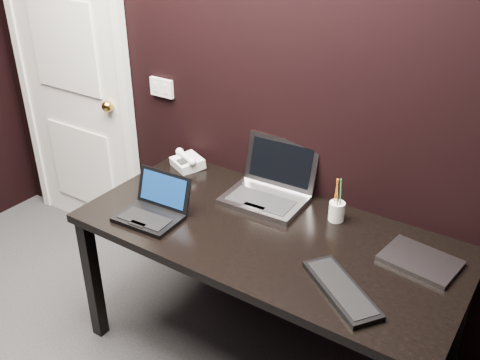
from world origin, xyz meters
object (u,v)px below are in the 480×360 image
Objects in this scene: door at (71,79)px; ext_keyboard at (341,289)px; desk_phone at (187,162)px; closed_laptop at (420,261)px; silver_laptop at (269,189)px; pen_cup at (337,211)px; desk at (267,246)px; mobile_phone at (146,180)px; netbook at (153,210)px.

door is 5.51× the size of ext_keyboard.
desk_phone is (-1.12, 0.49, 0.02)m from ext_keyboard.
door is 6.75× the size of closed_laptop.
door is at bearing 175.24° from silver_laptop.
desk_phone reaches higher than ext_keyboard.
desk is at bearing -129.29° from pen_cup.
door is 2.18m from ext_keyboard.
silver_laptop is 0.73m from ext_keyboard.
mobile_phone is at bearing -157.91° from silver_laptop.
ext_keyboard is at bearing -119.08° from closed_laptop.
desk_phone is at bearing 156.98° from desk.
silver_laptop is (0.35, 0.44, 0.01)m from netbook.
desk is at bearing 156.01° from ext_keyboard.
ext_keyboard is 1.18m from mobile_phone.
desk_phone is at bearing 111.07° from netbook.
mobile_phone is (-0.58, -0.24, -0.02)m from silver_laptop.
mobile_phone is at bearing -21.43° from door.
mobile_phone is (0.92, -0.36, -0.27)m from door.
netbook is 1.18m from closed_laptop.
ext_keyboard is 0.50m from pen_cup.
closed_laptop is (2.27, -0.23, -0.29)m from door.
ext_keyboard is at bearing -63.04° from pen_cup.
silver_laptop reaches higher than closed_laptop.
ext_keyboard reaches higher than closed_laptop.
pen_cup is (0.71, 0.44, 0.01)m from netbook.
door is at bearing 153.83° from netbook.
desk is at bearing -12.82° from door.
silver_laptop is at bearing 142.73° from ext_keyboard.
desk_phone is (0.96, -0.08, -0.27)m from door.
desk is at bearing -1.11° from mobile_phone.
netbook is 0.76× the size of silver_laptop.
ext_keyboard is at bearing -23.40° from desk_phone.
desk_phone is at bearing -4.96° from door.
pen_cup is at bearing 31.98° from netbook.
netbook is at bearing -26.17° from door.
silver_laptop is 1.95× the size of desk_phone.
pen_cup is at bearing 50.71° from desk.
door is 1.00m from desk_phone.
door is at bearing 174.30° from closed_laptop.
ext_keyboard reaches higher than desk.
closed_laptop is at bearing -5.70° from door.
desk_phone is (-0.69, 0.29, 0.11)m from desk.
mobile_phone reaches higher than ext_keyboard.
netbook is 1.48× the size of desk_phone.
pen_cup reaches higher than desk.
netbook is at bearing 179.68° from ext_keyboard.
ext_keyboard is 0.39m from closed_laptop.
ext_keyboard is (2.08, -0.57, -0.29)m from door.
mobile_phone is at bearing 169.87° from ext_keyboard.
desk is 4.29× the size of silver_laptop.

